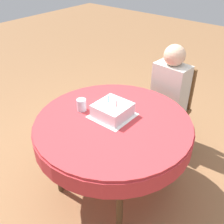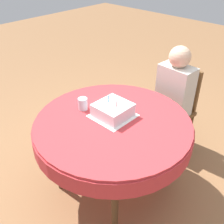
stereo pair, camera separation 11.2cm
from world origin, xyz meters
name	(u,v)px [view 1 (the left image)]	position (x,y,z in m)	size (l,w,h in m)	color
ground_plane	(113,186)	(0.00, 0.00, 0.00)	(12.00, 12.00, 0.00)	#8C603D
dining_table	(113,129)	(0.00, 0.00, 0.65)	(1.24, 1.24, 0.74)	#BC3338
chair	(171,104)	(0.04, 0.91, 0.47)	(0.39, 0.39, 0.87)	brown
person	(169,90)	(0.03, 0.83, 0.67)	(0.34, 0.31, 1.12)	#DBB293
napkin	(113,116)	(-0.05, 0.05, 0.74)	(0.30, 0.30, 0.00)	white
birthday_cake	(113,110)	(-0.05, 0.05, 0.79)	(0.25, 0.25, 0.16)	white
drinking_glass	(82,105)	(-0.29, -0.04, 0.79)	(0.08, 0.08, 0.10)	silver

